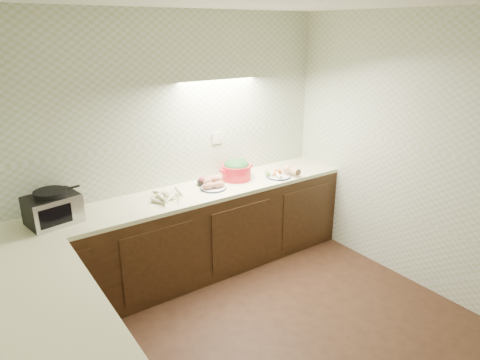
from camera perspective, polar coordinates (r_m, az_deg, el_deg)
room at (r=2.78m, az=6.85°, el=2.89°), size 3.60×3.60×2.60m
counter at (r=3.49m, az=-10.56°, el=-15.16°), size 3.60×3.60×0.90m
toaster_oven at (r=3.83m, az=-23.71°, el=-3.43°), size 0.45×0.37×0.28m
parsnip_pile at (r=4.08m, az=-8.74°, el=-2.09°), size 0.33×0.31×0.07m
sweet_potato_plate at (r=4.29m, az=-3.68°, el=-0.57°), size 0.27×0.26×0.12m
onion_bowl at (r=4.40m, az=-4.95°, el=-0.22°), size 0.13×0.13×0.10m
dutch_oven at (r=4.54m, az=-0.49°, el=1.40°), size 0.39×0.32×0.22m
veg_plate at (r=4.67m, az=5.69°, el=1.03°), size 0.33×0.27×0.12m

